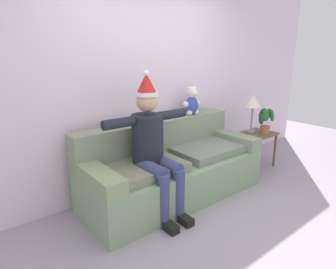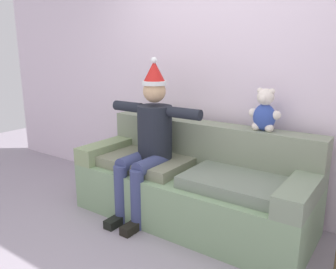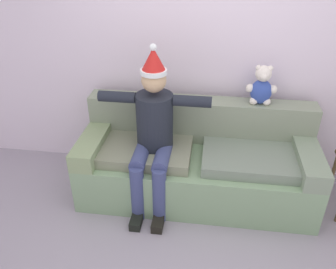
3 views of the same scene
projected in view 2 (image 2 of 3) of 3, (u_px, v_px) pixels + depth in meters
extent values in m
cube|color=silver|center=(221.00, 76.00, 3.43)|extent=(7.00, 0.10, 2.70)
cube|color=gray|center=(190.00, 197.00, 3.24)|extent=(2.24, 0.89, 0.46)
cube|color=gray|center=(207.00, 144.00, 3.39)|extent=(2.24, 0.24, 0.44)
cube|color=gray|center=(112.00, 148.00, 3.73)|extent=(0.22, 0.89, 0.17)
cube|color=gray|center=(303.00, 190.00, 2.60)|extent=(0.22, 0.89, 0.17)
cube|color=gray|center=(145.00, 161.00, 3.42)|extent=(0.90, 0.62, 0.10)
cube|color=gray|center=(238.00, 183.00, 2.85)|extent=(0.90, 0.62, 0.10)
cylinder|color=#1E222C|center=(155.00, 132.00, 3.31)|extent=(0.34, 0.34, 0.52)
sphere|color=tan|center=(154.00, 91.00, 3.22)|extent=(0.22, 0.22, 0.22)
cylinder|color=white|center=(154.00, 83.00, 3.20)|extent=(0.23, 0.23, 0.04)
cone|color=red|center=(154.00, 71.00, 3.17)|extent=(0.21, 0.21, 0.20)
sphere|color=white|center=(154.00, 60.00, 3.15)|extent=(0.06, 0.06, 0.06)
cylinder|color=#3B4371|center=(134.00, 161.00, 3.27)|extent=(0.14, 0.40, 0.14)
cylinder|color=#3B4371|center=(121.00, 194.00, 3.18)|extent=(0.13, 0.13, 0.56)
cube|color=black|center=(116.00, 221.00, 3.17)|extent=(0.10, 0.24, 0.08)
cylinder|color=#3B4371|center=(151.00, 164.00, 3.16)|extent=(0.14, 0.40, 0.14)
cylinder|color=#3B4371|center=(137.00, 200.00, 3.07)|extent=(0.13, 0.13, 0.56)
cube|color=black|center=(132.00, 227.00, 3.06)|extent=(0.10, 0.24, 0.08)
cylinder|color=#1E222C|center=(128.00, 107.00, 3.45)|extent=(0.34, 0.10, 0.10)
cylinder|color=#1E222C|center=(184.00, 113.00, 3.07)|extent=(0.34, 0.10, 0.10)
ellipsoid|color=#334CA4|center=(264.00, 117.00, 3.00)|extent=(0.20, 0.16, 0.24)
sphere|color=white|center=(266.00, 97.00, 2.95)|extent=(0.15, 0.15, 0.15)
sphere|color=white|center=(263.00, 99.00, 2.91)|extent=(0.07, 0.07, 0.07)
sphere|color=white|center=(260.00, 91.00, 2.97)|extent=(0.05, 0.05, 0.05)
sphere|color=white|center=(272.00, 91.00, 2.91)|extent=(0.05, 0.05, 0.05)
sphere|color=white|center=(253.00, 113.00, 3.05)|extent=(0.08, 0.08, 0.08)
sphere|color=white|center=(256.00, 126.00, 3.03)|extent=(0.08, 0.08, 0.08)
sphere|color=white|center=(276.00, 115.00, 2.93)|extent=(0.08, 0.08, 0.08)
sphere|color=white|center=(269.00, 128.00, 2.96)|extent=(0.08, 0.08, 0.08)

